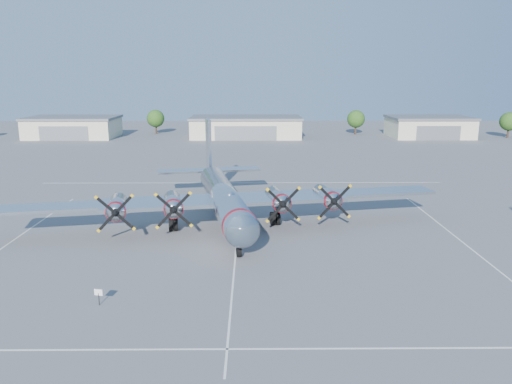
{
  "coord_description": "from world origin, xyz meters",
  "views": [
    {
      "loc": [
        1.47,
        -48.65,
        15.82
      ],
      "look_at": [
        1.96,
        5.21,
        3.2
      ],
      "focal_mm": 35.0,
      "sensor_mm": 36.0,
      "label": 1
    }
  ],
  "objects_px": {
    "hangar_center": "(246,127)",
    "info_placard": "(99,294)",
    "hangar_west": "(73,127)",
    "tree_east": "(356,119)",
    "tree_far_east": "(509,122)",
    "main_bomber_b29": "(223,223)",
    "hangar_east": "(429,127)",
    "tree_west": "(156,119)"
  },
  "relations": [
    {
      "from": "tree_west",
      "to": "info_placard",
      "type": "xyz_separation_m",
      "value": [
        15.69,
        -106.08,
        -3.38
      ]
    },
    {
      "from": "info_placard",
      "to": "main_bomber_b29",
      "type": "bearing_deg",
      "value": 82.03
    },
    {
      "from": "hangar_east",
      "to": "hangar_center",
      "type": "bearing_deg",
      "value": -180.0
    },
    {
      "from": "hangar_east",
      "to": "tree_far_east",
      "type": "bearing_deg",
      "value": -5.61
    },
    {
      "from": "hangar_west",
      "to": "tree_west",
      "type": "distance_m",
      "value": 21.61
    },
    {
      "from": "tree_east",
      "to": "info_placard",
      "type": "relative_size",
      "value": 5.54
    },
    {
      "from": "hangar_east",
      "to": "tree_far_east",
      "type": "xyz_separation_m",
      "value": [
        20.0,
        -1.96,
        1.51
      ]
    },
    {
      "from": "hangar_center",
      "to": "tree_west",
      "type": "relative_size",
      "value": 4.31
    },
    {
      "from": "hangar_east",
      "to": "tree_east",
      "type": "bearing_deg",
      "value": 161.46
    },
    {
      "from": "tree_east",
      "to": "main_bomber_b29",
      "type": "xyz_separation_m",
      "value": [
        -31.72,
        -83.89,
        -4.22
      ]
    },
    {
      "from": "hangar_east",
      "to": "main_bomber_b29",
      "type": "height_order",
      "value": "hangar_east"
    },
    {
      "from": "hangar_west",
      "to": "main_bomber_b29",
      "type": "height_order",
      "value": "hangar_west"
    },
    {
      "from": "hangar_east",
      "to": "tree_east",
      "type": "height_order",
      "value": "tree_east"
    },
    {
      "from": "tree_far_east",
      "to": "main_bomber_b29",
      "type": "height_order",
      "value": "tree_far_east"
    },
    {
      "from": "hangar_west",
      "to": "hangar_east",
      "type": "distance_m",
      "value": 93.0
    },
    {
      "from": "tree_west",
      "to": "tree_east",
      "type": "relative_size",
      "value": 1.0
    },
    {
      "from": "hangar_center",
      "to": "tree_east",
      "type": "xyz_separation_m",
      "value": [
        30.0,
        6.04,
        1.51
      ]
    },
    {
      "from": "hangar_center",
      "to": "tree_west",
      "type": "height_order",
      "value": "tree_west"
    },
    {
      "from": "tree_west",
      "to": "tree_far_east",
      "type": "height_order",
      "value": "same"
    },
    {
      "from": "tree_east",
      "to": "hangar_east",
      "type": "bearing_deg",
      "value": -18.54
    },
    {
      "from": "tree_west",
      "to": "main_bomber_b29",
      "type": "bearing_deg",
      "value": -74.84
    },
    {
      "from": "hangar_west",
      "to": "tree_east",
      "type": "relative_size",
      "value": 3.4
    },
    {
      "from": "hangar_east",
      "to": "info_placard",
      "type": "height_order",
      "value": "hangar_east"
    },
    {
      "from": "tree_west",
      "to": "main_bomber_b29",
      "type": "height_order",
      "value": "tree_west"
    },
    {
      "from": "tree_east",
      "to": "hangar_west",
      "type": "bearing_deg",
      "value": -175.4
    },
    {
      "from": "hangar_west",
      "to": "info_placard",
      "type": "height_order",
      "value": "hangar_west"
    },
    {
      "from": "hangar_west",
      "to": "info_placard",
      "type": "bearing_deg",
      "value": -70.0
    },
    {
      "from": "tree_east",
      "to": "tree_far_east",
      "type": "bearing_deg",
      "value": -11.89
    },
    {
      "from": "hangar_east",
      "to": "tree_far_east",
      "type": "distance_m",
      "value": 20.15
    },
    {
      "from": "hangar_center",
      "to": "tree_east",
      "type": "relative_size",
      "value": 4.31
    },
    {
      "from": "hangar_center",
      "to": "info_placard",
      "type": "relative_size",
      "value": 23.88
    },
    {
      "from": "hangar_center",
      "to": "main_bomber_b29",
      "type": "height_order",
      "value": "hangar_center"
    },
    {
      "from": "hangar_center",
      "to": "tree_far_east",
      "type": "bearing_deg",
      "value": -1.65
    },
    {
      "from": "tree_far_east",
      "to": "info_placard",
      "type": "relative_size",
      "value": 5.54
    },
    {
      "from": "tree_west",
      "to": "main_bomber_b29",
      "type": "xyz_separation_m",
      "value": [
        23.28,
        -85.89,
        -4.22
      ]
    },
    {
      "from": "info_placard",
      "to": "hangar_west",
      "type": "bearing_deg",
      "value": 122.63
    },
    {
      "from": "hangar_center",
      "to": "info_placard",
      "type": "bearing_deg",
      "value": -95.43
    },
    {
      "from": "tree_west",
      "to": "info_placard",
      "type": "bearing_deg",
      "value": -81.59
    },
    {
      "from": "tree_far_east",
      "to": "main_bomber_b29",
      "type": "distance_m",
      "value": 103.14
    },
    {
      "from": "main_bomber_b29",
      "to": "tree_east",
      "type": "bearing_deg",
      "value": 58.49
    },
    {
      "from": "tree_east",
      "to": "info_placard",
      "type": "distance_m",
      "value": 111.31
    },
    {
      "from": "tree_far_east",
      "to": "info_placard",
      "type": "bearing_deg",
      "value": -128.82
    }
  ]
}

